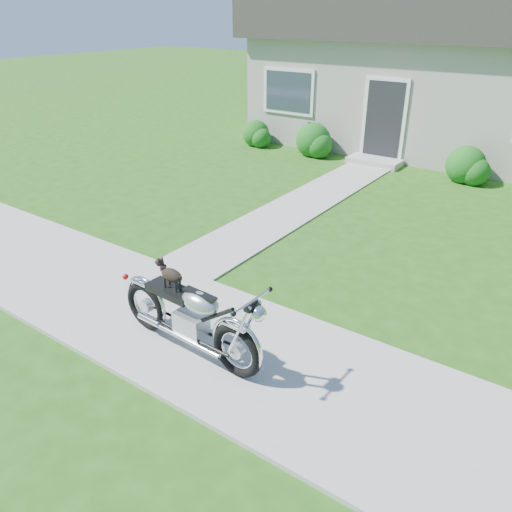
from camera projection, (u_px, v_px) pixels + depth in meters
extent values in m
plane|color=#235114|center=(211.00, 337.00, 6.37)|extent=(80.00, 80.00, 0.00)
cube|color=#9E9B93|center=(211.00, 336.00, 6.36)|extent=(24.00, 2.20, 0.04)
cube|color=#9E9B93|center=(306.00, 202.00, 10.79)|extent=(1.20, 8.00, 0.03)
cube|color=#AEA79D|center=(475.00, 96.00, 14.47)|extent=(12.00, 6.00, 3.00)
cube|color=#2D2B28|center=(489.00, 19.00, 13.58)|extent=(12.60, 6.60, 1.00)
cube|color=black|center=(383.00, 123.00, 13.23)|extent=(1.00, 0.06, 2.10)
cube|color=#9E9B93|center=(374.00, 161.00, 13.41)|extent=(1.40, 0.70, 0.16)
cube|color=#2D3847|center=(288.00, 91.00, 14.54)|extent=(1.70, 0.05, 1.30)
sphere|color=#185817|center=(466.00, 165.00, 11.96)|extent=(0.93, 0.93, 0.93)
sphere|color=#185817|center=(256.00, 134.00, 15.18)|extent=(0.82, 0.82, 0.82)
sphere|color=#185817|center=(313.00, 140.00, 14.12)|extent=(0.98, 0.98, 0.98)
imported|color=#154D14|center=(311.00, 139.00, 14.20)|extent=(0.82, 0.73, 0.84)
imported|color=#2A621B|center=(472.00, 168.00, 11.94)|extent=(0.48, 0.48, 0.67)
torus|color=black|center=(237.00, 350.00, 5.51)|extent=(0.67, 0.14, 0.67)
torus|color=black|center=(146.00, 306.00, 6.33)|extent=(0.67, 0.14, 0.67)
cube|color=#B5B5B9|center=(191.00, 324.00, 5.87)|extent=(0.41, 0.26, 0.30)
ellipsoid|color=#B5B5B9|center=(200.00, 302.00, 5.61)|extent=(0.52, 0.31, 0.26)
cube|color=black|center=(171.00, 291.00, 5.88)|extent=(0.66, 0.29, 0.09)
cube|color=silver|center=(236.00, 325.00, 5.35)|extent=(0.31, 0.15, 0.03)
cube|color=silver|center=(144.00, 282.00, 6.18)|extent=(0.31, 0.15, 0.03)
cylinder|color=silver|center=(252.00, 301.00, 5.06)|extent=(0.05, 0.60, 0.03)
sphere|color=silver|center=(259.00, 314.00, 5.07)|extent=(0.18, 0.18, 0.17)
cylinder|color=silver|center=(184.00, 339.00, 5.83)|extent=(1.10, 0.11, 0.06)
ellipsoid|color=black|center=(172.00, 275.00, 5.76)|extent=(0.32, 0.16, 0.16)
sphere|color=black|center=(160.00, 262.00, 5.82)|extent=(0.10, 0.10, 0.10)
cylinder|color=black|center=(169.00, 280.00, 5.89)|extent=(0.03, 0.03, 0.13)
cylinder|color=black|center=(165.00, 282.00, 5.84)|extent=(0.03, 0.03, 0.13)
cylinder|color=black|center=(180.00, 285.00, 5.79)|extent=(0.03, 0.03, 0.13)
cylinder|color=black|center=(176.00, 287.00, 5.74)|extent=(0.03, 0.03, 0.13)
torus|color=#C13383|center=(163.00, 267.00, 5.82)|extent=(0.05, 0.09, 0.08)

